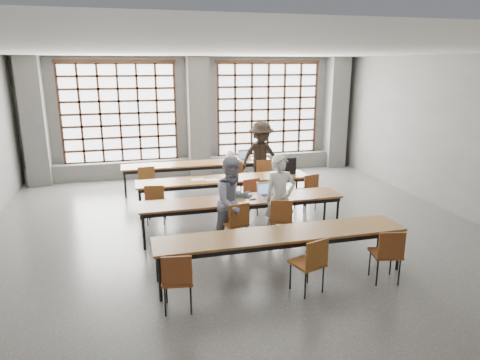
% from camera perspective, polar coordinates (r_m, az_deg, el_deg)
% --- Properties ---
extents(floor, '(11.00, 11.00, 0.00)m').
position_cam_1_polar(floor, '(8.38, 0.49, -7.81)').
color(floor, '#4A4A48').
rests_on(floor, ground).
extents(ceiling, '(11.00, 11.00, 0.00)m').
position_cam_1_polar(ceiling, '(7.72, 0.55, 16.86)').
color(ceiling, silver).
rests_on(ceiling, floor).
extents(wall_back, '(10.00, 0.00, 10.00)m').
position_cam_1_polar(wall_back, '(13.19, -5.80, 8.49)').
color(wall_back, '#5C5C5A').
rests_on(wall_back, floor).
extents(wall_front, '(10.00, 0.00, 10.00)m').
position_cam_1_polar(wall_front, '(3.19, 28.31, -15.40)').
color(wall_front, '#5C5C5A').
rests_on(wall_front, floor).
extents(wall_right, '(0.00, 11.00, 11.00)m').
position_cam_1_polar(wall_right, '(10.34, 28.44, 4.89)').
color(wall_right, '#5C5C5A').
rests_on(wall_right, floor).
extents(column_left, '(0.60, 0.55, 3.50)m').
position_cam_1_polar(column_left, '(13.00, -25.74, 6.97)').
color(column_left, '#5B5B58').
rests_on(column_left, floor).
extents(column_mid, '(0.60, 0.55, 3.50)m').
position_cam_1_polar(column_mid, '(12.92, -5.61, 8.35)').
color(column_mid, '#5B5B58').
rests_on(column_mid, floor).
extents(column_right, '(0.60, 0.55, 3.50)m').
position_cam_1_polar(column_right, '(14.33, 12.67, 8.73)').
color(column_right, '#5B5B58').
rests_on(column_right, floor).
extents(window_left, '(3.32, 0.12, 3.00)m').
position_cam_1_polar(window_left, '(12.94, -15.76, 8.54)').
color(window_left, white).
rests_on(window_left, wall_back).
extents(window_right, '(3.32, 0.12, 3.00)m').
position_cam_1_polar(window_right, '(13.63, 3.74, 9.38)').
color(window_right, white).
rests_on(window_right, wall_back).
extents(sill_ledge, '(9.80, 0.35, 0.50)m').
position_cam_1_polar(sill_ledge, '(13.26, -5.49, 1.94)').
color(sill_ledge, '#5B5B58').
rests_on(sill_ledge, floor).
extents(desk_row_a, '(4.00, 0.70, 0.73)m').
position_cam_1_polar(desk_row_a, '(11.47, -5.57, 1.98)').
color(desk_row_a, brown).
rests_on(desk_row_a, floor).
extents(desk_row_b, '(4.00, 0.70, 0.73)m').
position_cam_1_polar(desk_row_b, '(9.88, -2.14, -0.14)').
color(desk_row_b, brown).
rests_on(desk_row_b, floor).
extents(desk_row_c, '(4.00, 0.70, 0.73)m').
position_cam_1_polar(desk_row_c, '(8.39, 0.31, -2.94)').
color(desk_row_c, brown).
rests_on(desk_row_c, floor).
extents(desk_row_d, '(4.00, 0.70, 0.73)m').
position_cam_1_polar(desk_row_d, '(6.78, 5.61, -7.56)').
color(desk_row_d, brown).
rests_on(desk_row_d, floor).
extents(chair_back_left, '(0.43, 0.44, 0.88)m').
position_cam_1_polar(chair_back_left, '(10.77, -12.37, 0.10)').
color(chair_back_left, brown).
rests_on(chair_back_left, floor).
extents(chair_back_mid, '(0.47, 0.47, 0.88)m').
position_cam_1_polar(chair_back_mid, '(11.06, -0.89, 0.86)').
color(chair_back_mid, brown).
rests_on(chair_back_mid, floor).
extents(chair_back_right, '(0.42, 0.43, 0.88)m').
position_cam_1_polar(chair_back_right, '(11.27, 3.02, 1.11)').
color(chair_back_right, brown).
rests_on(chair_back_right, floor).
extents(chair_mid_left, '(0.48, 0.49, 0.88)m').
position_cam_1_polar(chair_mid_left, '(9.11, -11.22, -2.61)').
color(chair_mid_left, brown).
rests_on(chair_mid_left, floor).
extents(chair_mid_centre, '(0.50, 0.51, 0.88)m').
position_cam_1_polar(chair_mid_centre, '(9.43, 1.18, -1.70)').
color(chair_mid_centre, maroon).
rests_on(chair_mid_centre, floor).
extents(chair_mid_right, '(0.51, 0.52, 0.88)m').
position_cam_1_polar(chair_mid_right, '(9.89, 9.03, -1.08)').
color(chair_mid_right, maroon).
rests_on(chair_mid_right, floor).
extents(chair_front_left, '(0.50, 0.50, 0.88)m').
position_cam_1_polar(chair_front_left, '(7.79, -0.52, -5.39)').
color(chair_front_left, brown).
rests_on(chair_front_left, floor).
extents(chair_front_right, '(0.52, 0.52, 0.88)m').
position_cam_1_polar(chair_front_right, '(8.03, 5.47, -4.82)').
color(chair_front_right, brown).
rests_on(chair_front_right, floor).
extents(chair_near_left, '(0.47, 0.48, 0.88)m').
position_cam_1_polar(chair_near_left, '(5.92, -8.36, -12.57)').
color(chair_near_left, brown).
rests_on(chair_near_left, floor).
extents(chair_near_mid, '(0.53, 0.53, 0.88)m').
position_cam_1_polar(chair_near_mid, '(6.38, 9.46, -10.47)').
color(chair_near_mid, brown).
rests_on(chair_near_mid, floor).
extents(chair_near_right, '(0.50, 0.50, 0.88)m').
position_cam_1_polar(chair_near_right, '(6.96, 19.11, -8.90)').
color(chair_near_right, brown).
rests_on(chair_near_right, floor).
extents(student_male, '(0.63, 0.43, 1.68)m').
position_cam_1_polar(student_male, '(8.05, 5.36, -2.49)').
color(student_male, silver).
rests_on(student_male, floor).
extents(student_female, '(1.00, 0.90, 1.69)m').
position_cam_1_polar(student_female, '(7.80, -0.87, -2.98)').
color(student_female, '#191F4C').
rests_on(student_female, floor).
extents(student_back, '(1.29, 0.89, 1.84)m').
position_cam_1_polar(student_back, '(11.30, 2.85, 3.15)').
color(student_back, black).
rests_on(student_back, floor).
extents(laptop_front, '(0.40, 0.36, 0.26)m').
position_cam_1_polar(laptop_front, '(8.60, 3.61, -1.63)').
color(laptop_front, silver).
rests_on(laptop_front, desk_row_c).
extents(laptop_back, '(0.40, 0.36, 0.26)m').
position_cam_1_polar(laptop_back, '(11.83, 0.75, 3.08)').
color(laptop_back, '#AEAEB3').
rests_on(laptop_back, desk_row_a).
extents(mouse, '(0.11, 0.08, 0.04)m').
position_cam_1_polar(mouse, '(8.63, 6.45, -1.93)').
color(mouse, silver).
rests_on(mouse, desk_row_c).
extents(green_box, '(0.25, 0.10, 0.09)m').
position_cam_1_polar(green_box, '(8.42, -0.16, -2.09)').
color(green_box, '#2F882C').
rests_on(green_box, desk_row_c).
extents(phone, '(0.14, 0.10, 0.01)m').
position_cam_1_polar(phone, '(8.32, 1.69, -2.57)').
color(phone, black).
rests_on(phone, desk_row_c).
extents(paper_sheet_a, '(0.30, 0.22, 0.00)m').
position_cam_1_polar(paper_sheet_a, '(9.80, -5.63, 0.08)').
color(paper_sheet_a, white).
rests_on(paper_sheet_a, desk_row_b).
extents(paper_sheet_b, '(0.31, 0.23, 0.00)m').
position_cam_1_polar(paper_sheet_b, '(9.75, -3.80, 0.04)').
color(paper_sheet_b, white).
rests_on(paper_sheet_b, desk_row_b).
extents(backpack, '(0.34, 0.23, 0.40)m').
position_cam_1_polar(backpack, '(10.31, 6.50, 1.95)').
color(backpack, black).
rests_on(backpack, desk_row_b).
extents(plastic_bag, '(0.29, 0.24, 0.29)m').
position_cam_1_polar(plastic_bag, '(11.65, -1.26, 3.29)').
color(plastic_bag, white).
rests_on(plastic_bag, desk_row_a).
extents(red_pouch, '(0.21, 0.10, 0.06)m').
position_cam_1_polar(red_pouch, '(6.00, -8.33, -12.53)').
color(red_pouch, '#B13115').
rests_on(red_pouch, chair_near_left).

